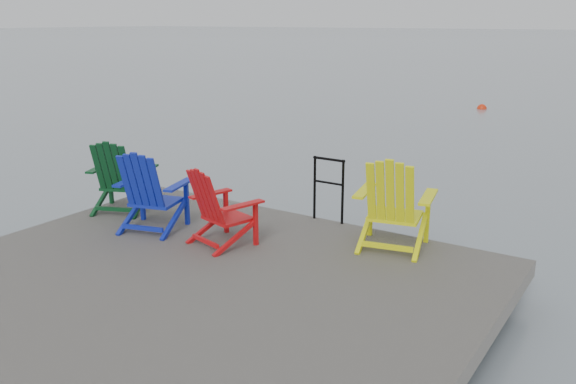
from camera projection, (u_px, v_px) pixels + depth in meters
The scene contains 8 objects.
ground at pixel (200, 319), 6.77m from camera, with size 400.00×400.00×0.00m, color slate.
dock at pixel (199, 290), 6.67m from camera, with size 6.00×5.00×1.40m.
handrail at pixel (329, 183), 8.33m from camera, with size 0.48×0.04×0.90m.
chair_green at pixel (119, 176), 8.76m from camera, with size 1.03×0.98×1.06m.
chair_blue at pixel (150, 190), 7.97m from camera, with size 1.01×0.96×1.09m.
chair_red at pixel (219, 206), 7.47m from camera, with size 0.91×0.87×0.98m.
chair_yellow at pixel (393, 203), 7.31m from camera, with size 1.04×0.98×1.15m.
buoy_b at pixel (482, 109), 22.49m from camera, with size 0.36×0.36×0.36m, color red.
Camera 1 is at (4.14, -4.61, 3.21)m, focal length 38.00 mm.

